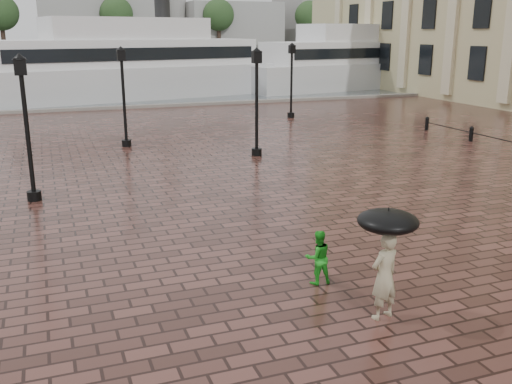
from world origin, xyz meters
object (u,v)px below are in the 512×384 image
Objects in this scene: street_lamps at (134,97)px; adult_pedestrian at (384,276)px; ferry_near at (129,65)px; child_pedestrian at (318,257)px; ferry_far at (359,62)px.

street_lamps reaches higher than adult_pedestrian.
ferry_near is at bearing 82.41° from street_lamps.
ferry_near is at bearing -104.86° from adult_pedestrian.
ferry_far reaches higher than child_pedestrian.
child_pedestrian is at bearing -104.59° from ferry_near.
street_lamps is at bearing -147.91° from ferry_far.
adult_pedestrian is at bearing 105.95° from child_pedestrian.
street_lamps is 33.83m from ferry_far.
child_pedestrian is at bearing -131.57° from ferry_far.
street_lamps is 12.80× the size of adult_pedestrian.
ferry_near is at bearing 173.71° from ferry_far.
child_pedestrian is at bearing -85.58° from street_lamps.
street_lamps is 0.85× the size of ferry_far.
street_lamps is 0.80× the size of ferry_near.
ferry_far is (23.68, 39.15, 1.83)m from child_pedestrian.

